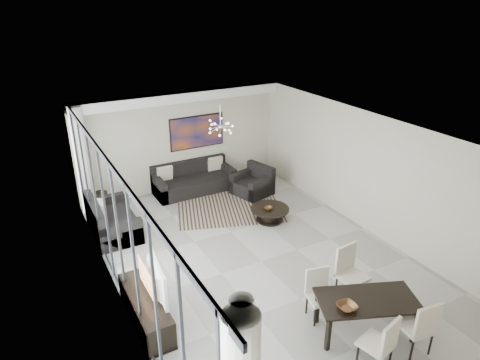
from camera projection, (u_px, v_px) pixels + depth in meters
room_shell at (281, 197)px, 8.96m from camera, size 6.00×9.00×2.90m
window_wall at (124, 236)px, 7.48m from camera, size 0.37×8.95×2.90m
soffit at (181, 97)px, 11.67m from camera, size 5.98×0.40×0.26m
painting at (197, 132)px, 12.48m from camera, size 1.68×0.04×0.98m
chandelier at (220, 127)px, 10.53m from camera, size 0.66×0.66×0.71m
rug at (229, 207)px, 11.67m from camera, size 3.32×2.93×0.01m
coffee_table at (270, 213)px, 10.94m from camera, size 0.99×0.99×0.35m
bowl_coffee at (268, 208)px, 10.80m from camera, size 0.23×0.23×0.07m
sofa_main at (194, 182)px, 12.56m from camera, size 2.34×0.96×0.85m
loveseat at (111, 222)px, 10.32m from camera, size 0.99×1.77×0.88m
armchair at (253, 185)px, 12.38m from camera, size 1.15×1.19×0.82m
side_table at (101, 198)px, 11.43m from camera, size 0.37×0.37×0.51m
tv_console at (146, 309)px, 7.51m from camera, size 0.49×1.75×0.55m
television at (152, 278)px, 7.34m from camera, size 0.27×1.15×0.66m
dining_table at (367, 303)px, 7.15m from camera, size 1.86×1.41×0.69m
dining_chair_sw at (383, 342)px, 6.42m from camera, size 0.55×0.55×1.00m
dining_chair_se at (421, 325)px, 6.70m from camera, size 0.54×0.54×1.04m
dining_chair_nw at (319, 290)px, 7.58m from camera, size 0.52×0.52×0.95m
dining_chair_ne at (349, 269)px, 8.03m from camera, size 0.54×0.54×1.08m
bowl_dining at (347, 307)px, 6.89m from camera, size 0.31×0.31×0.08m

